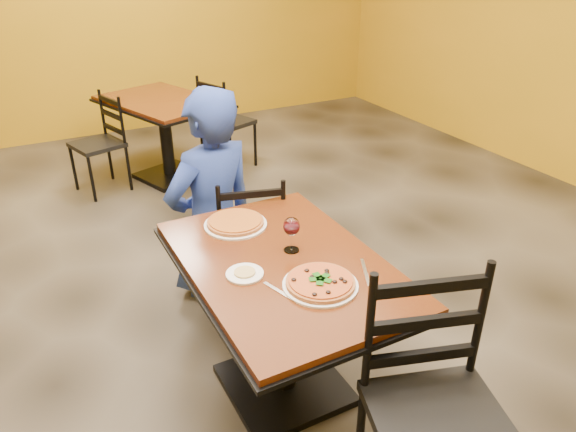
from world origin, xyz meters
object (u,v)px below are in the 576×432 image
chair_main_near (441,425)px  plate_far (236,225)px  table_second (164,121)px  chair_second_right (228,122)px  diner (211,193)px  plate_main (320,285)px  chair_main_far (249,238)px  chair_second_left (97,145)px  pizza_far (235,222)px  table_main (284,297)px  side_plate (245,274)px  wine_glass (291,233)px  pizza_main (320,282)px

chair_main_near → plate_far: 1.31m
plate_far → table_second: bearing=82.2°
chair_second_right → diner: 2.06m
chair_main_near → chair_second_right: 3.81m
chair_second_right → plate_main: (-0.84, -3.12, 0.31)m
chair_main_far → plate_far: (-0.23, -0.38, 0.33)m
chair_second_left → pizza_far: chair_second_left is taller
table_main → chair_main_near: 0.88m
pizza_far → side_plate: pizza_far is taller
chair_main_far → wine_glass: bearing=98.1°
chair_main_near → pizza_far: bearing=117.6°
chair_main_far → plate_main: 1.08m
chair_main_near → chair_main_far: (0.00, 1.64, -0.08)m
wine_glass → chair_second_left: bearing=98.1°
table_main → side_plate: 0.28m
chair_second_left → wine_glass: 2.88m
pizza_main → plate_far: bearing=99.1°
chair_second_left → side_plate: (0.13, -2.90, 0.33)m
diner → pizza_far: bearing=66.1°
table_second → plate_main: (-0.24, -3.12, 0.20)m
pizza_far → wine_glass: bearing=-68.7°
chair_second_left → chair_second_right: chair_second_right is taller
chair_second_right → plate_far: size_ratio=2.88×
chair_main_far → side_plate: size_ratio=5.37×
diner → wine_glass: bearing=77.1°
side_plate → chair_second_left: bearing=92.6°
pizza_far → side_plate: bearing=-107.9°
chair_main_near → pizza_far: (-0.22, 1.26, 0.26)m
chair_main_near → side_plate: bearing=130.7°
chair_second_right → pizza_far: size_ratio=3.19×
table_second → chair_second_right: bearing=0.0°
table_main → diner: bearing=88.0°
chair_main_near → wine_glass: size_ratio=5.70×
table_second → plate_main: 3.14m
diner → plate_far: (-0.09, -0.62, 0.11)m
wine_glass → side_plate: bearing=-162.5°
plate_main → plate_far: 0.65m
diner → pizza_main: diner is taller
table_main → plate_main: bearing=-79.7°
table_main → chair_main_far: 0.81m
table_main → chair_main_far: bearing=77.8°
pizza_far → side_plate: size_ratio=1.75×
chair_main_near → wine_glass: 0.99m
chair_main_near → side_plate: size_ratio=6.41×
table_main → chair_main_far: chair_main_far is taller
diner → plate_main: 1.26m
chair_second_right → diner: (-0.85, -1.86, 0.20)m
table_second → chair_main_near: (-0.12, -3.74, -0.04)m
plate_far → diner: bearing=81.2°
table_second → plate_far: (-0.34, -2.48, 0.20)m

